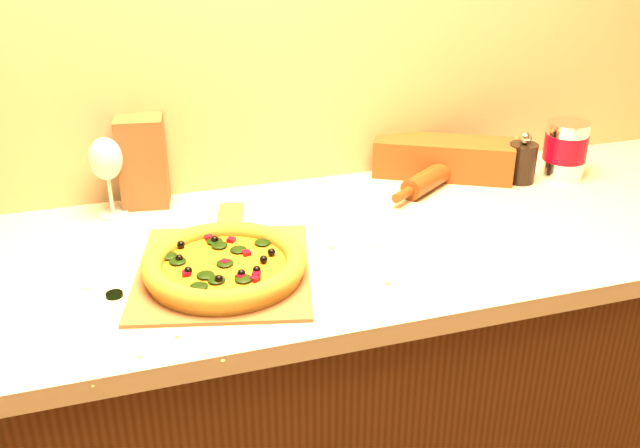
{
  "coord_description": "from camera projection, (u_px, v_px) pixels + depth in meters",
  "views": [
    {
      "loc": [
        -0.31,
        0.16,
        1.58
      ],
      "look_at": [
        0.07,
        1.38,
        0.96
      ],
      "focal_mm": 40.0,
      "sensor_mm": 36.0,
      "label": 1
    }
  ],
  "objects": [
    {
      "name": "pizza",
      "position": [
        225.0,
        265.0,
        1.33
      ],
      "size": [
        0.31,
        0.31,
        0.04
      ],
      "color": "#B0792C",
      "rests_on": "pizza_peel"
    },
    {
      "name": "cabinet",
      "position": [
        286.0,
        422.0,
        1.67
      ],
      "size": [
        2.8,
        0.65,
        0.86
      ],
      "primitive_type": "cube",
      "color": "#42230E",
      "rests_on": "ground"
    },
    {
      "name": "countertop",
      "position": [
        281.0,
        253.0,
        1.47
      ],
      "size": [
        2.84,
        0.68,
        0.04
      ],
      "primitive_type": "cube",
      "color": "beige",
      "rests_on": "cabinet"
    },
    {
      "name": "rolling_pin",
      "position": [
        438.0,
        174.0,
        1.74
      ],
      "size": [
        0.33,
        0.23,
        0.05
      ],
      "rotation": [
        0.0,
        0.0,
        0.6
      ],
      "color": "#53220E",
      "rests_on": "countertop"
    },
    {
      "name": "wine_glass",
      "position": [
        106.0,
        161.0,
        1.53
      ],
      "size": [
        0.07,
        0.07,
        0.18
      ],
      "color": "silver",
      "rests_on": "countertop"
    },
    {
      "name": "pizza_peel",
      "position": [
        224.0,
        267.0,
        1.37
      ],
      "size": [
        0.4,
        0.52,
        0.01
      ],
      "rotation": [
        0.0,
        0.0,
        -0.24
      ],
      "color": "brown",
      "rests_on": "countertop"
    },
    {
      "name": "coffee_canister",
      "position": [
        565.0,
        149.0,
        1.76
      ],
      "size": [
        0.1,
        0.1,
        0.14
      ],
      "color": "silver",
      "rests_on": "countertop"
    },
    {
      "name": "bottle_cap",
      "position": [
        114.0,
        295.0,
        1.28
      ],
      "size": [
        0.04,
        0.04,
        0.01
      ],
      "primitive_type": "cylinder",
      "rotation": [
        0.0,
        0.0,
        0.42
      ],
      "color": "black",
      "rests_on": "countertop"
    },
    {
      "name": "bread_bag",
      "position": [
        443.0,
        158.0,
        1.78
      ],
      "size": [
        0.35,
        0.26,
        0.09
      ],
      "primitive_type": "cube",
      "rotation": [
        0.0,
        0.0,
        -0.49
      ],
      "color": "#662E13",
      "rests_on": "countertop"
    },
    {
      "name": "pepper_grinder",
      "position": [
        522.0,
        161.0,
        1.74
      ],
      "size": [
        0.07,
        0.07,
        0.13
      ],
      "color": "black",
      "rests_on": "countertop"
    },
    {
      "name": "paper_bag",
      "position": [
        143.0,
        162.0,
        1.6
      ],
      "size": [
        0.11,
        0.1,
        0.21
      ],
      "primitive_type": "cube",
      "rotation": [
        0.0,
        0.0,
        -0.15
      ],
      "color": "brown",
      "rests_on": "countertop"
    }
  ]
}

